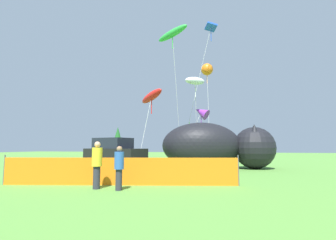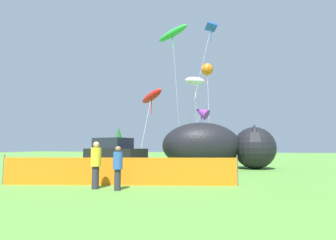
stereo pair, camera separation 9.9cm
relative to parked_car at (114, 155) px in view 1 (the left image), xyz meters
The scene contains 16 objects.
ground_plane 4.46m from the parked_car, 32.08° to the right, with size 120.00×120.00×0.00m, color #548C38.
parked_car is the anchor object (origin of this frame).
folding_chair 7.31m from the parked_car, 11.89° to the right, with size 0.58×0.58×0.83m.
inflatable_cat 7.24m from the parked_car, 26.40° to the left, with size 8.43×4.77×3.37m.
safety_fence 6.90m from the parked_car, 61.47° to the right, with size 9.63×2.35×1.26m.
spectator_in_yellow_shirt 8.17m from the parked_car, 62.17° to the right, with size 0.35×0.35×1.62m.
spectator_in_red_shirt 7.68m from the parked_car, 68.27° to the right, with size 0.39×0.39×1.80m.
kite_orange_flower 11.88m from the parked_car, 53.25° to the left, with size 1.09×2.41×9.21m.
kite_blue_box 13.46m from the parked_car, 44.09° to the left, with size 3.23×1.95×12.27m.
kite_purple_delta 8.05m from the parked_car, 45.04° to the left, with size 2.39×1.91×5.13m.
kite_green_fish 10.99m from the parked_car, 51.85° to the left, with size 3.06×2.42×11.52m.
kite_white_ghost 8.53m from the parked_car, 39.22° to the left, with size 1.78×2.48×7.32m.
kite_red_lizard 4.98m from the parked_car, 40.84° to the left, with size 2.51×2.78×5.89m.
horizon_tree_east 28.09m from the parked_car, 90.06° to the left, with size 2.50×2.50×5.96m.
horizon_tree_west 40.87m from the parked_car, 115.72° to the left, with size 2.49×2.49×5.93m.
horizon_tree_mid 26.44m from the parked_car, 89.37° to the left, with size 2.30×2.30×5.49m.
Camera 1 is at (4.46, -13.93, 1.61)m, focal length 28.00 mm.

